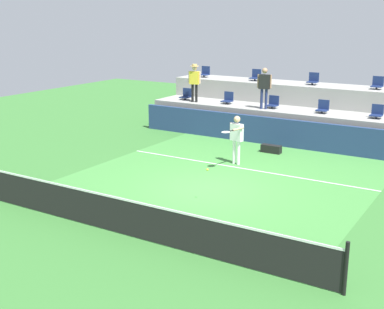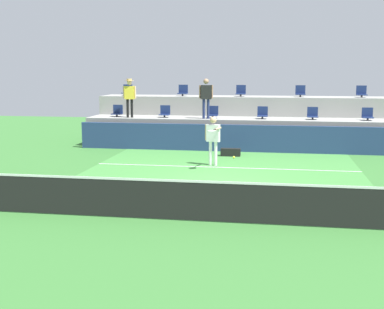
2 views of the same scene
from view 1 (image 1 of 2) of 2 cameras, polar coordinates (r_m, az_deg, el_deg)
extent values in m
plane|color=#336B2D|center=(15.62, 1.76, -3.72)|extent=(40.00, 40.00, 0.00)
cube|color=#3D7F38|center=(16.45, 3.49, -2.74)|extent=(9.00, 10.00, 0.01)
cube|color=white|center=(17.64, 5.64, -1.53)|extent=(9.00, 0.06, 0.00)
cylinder|color=black|center=(10.15, 16.50, -11.91)|extent=(0.08, 0.08, 1.07)
cube|color=black|center=(12.36, -7.55, -6.79)|extent=(10.40, 0.01, 0.87)
cube|color=white|center=(12.21, -7.62, -4.88)|extent=(10.40, 0.02, 0.05)
cube|color=navy|center=(20.71, 10.06, 2.36)|extent=(13.00, 0.16, 1.10)
cube|color=gray|center=(21.88, 11.33, 3.18)|extent=(13.00, 1.80, 1.25)
cube|color=gray|center=(23.48, 12.93, 4.95)|extent=(13.00, 1.80, 2.10)
cylinder|color=#2D2D33|center=(23.95, -0.77, 6.13)|extent=(0.08, 0.08, 0.10)
cube|color=navy|center=(23.94, -0.77, 6.30)|extent=(0.44, 0.40, 0.04)
cube|color=navy|center=(24.06, -0.54, 6.85)|extent=(0.44, 0.04, 0.38)
cylinder|color=#2D2D33|center=(22.88, 3.84, 5.68)|extent=(0.08, 0.08, 0.10)
cube|color=navy|center=(22.87, 3.84, 5.85)|extent=(0.44, 0.40, 0.04)
cube|color=navy|center=(22.99, 4.06, 6.43)|extent=(0.44, 0.04, 0.38)
cylinder|color=#2D2D33|center=(21.99, 8.77, 5.15)|extent=(0.08, 0.08, 0.10)
cube|color=navy|center=(21.98, 8.77, 5.33)|extent=(0.44, 0.40, 0.04)
cube|color=navy|center=(22.11, 8.98, 5.93)|extent=(0.44, 0.04, 0.38)
cylinder|color=#2D2D33|center=(21.27, 14.04, 4.54)|extent=(0.08, 0.08, 0.10)
cube|color=navy|center=(21.26, 14.05, 4.72)|extent=(0.44, 0.40, 0.04)
cube|color=navy|center=(21.40, 14.24, 5.35)|extent=(0.44, 0.04, 0.38)
cylinder|color=#2D2D33|center=(20.76, 19.51, 3.87)|extent=(0.08, 0.08, 0.10)
cube|color=navy|center=(20.75, 19.53, 4.06)|extent=(0.44, 0.40, 0.04)
cube|color=navy|center=(20.89, 19.68, 4.70)|extent=(0.44, 0.04, 0.38)
cylinder|color=#2D2D33|center=(25.39, 1.31, 8.58)|extent=(0.08, 0.08, 0.10)
cube|color=navy|center=(25.38, 1.32, 8.73)|extent=(0.44, 0.40, 0.04)
cube|color=navy|center=(25.51, 1.52, 9.24)|extent=(0.44, 0.04, 0.38)
cylinder|color=#2D2D33|center=(24.15, 6.90, 8.14)|extent=(0.08, 0.08, 0.10)
cube|color=navy|center=(24.14, 6.90, 8.30)|extent=(0.44, 0.40, 0.04)
cube|color=navy|center=(24.28, 7.10, 8.83)|extent=(0.44, 0.04, 0.38)
cylinder|color=#2D2D33|center=(23.16, 13.04, 7.57)|extent=(0.08, 0.08, 0.10)
cube|color=navy|center=(23.15, 13.05, 7.74)|extent=(0.44, 0.40, 0.04)
cube|color=navy|center=(23.30, 13.23, 8.29)|extent=(0.44, 0.04, 0.38)
cylinder|color=#2D2D33|center=(22.46, 19.57, 6.86)|extent=(0.08, 0.08, 0.10)
cube|color=navy|center=(22.45, 19.58, 7.04)|extent=(0.44, 0.40, 0.04)
cube|color=navy|center=(22.60, 19.73, 7.61)|extent=(0.44, 0.04, 0.38)
cylinder|color=white|center=(18.10, 4.64, 0.28)|extent=(0.13, 0.13, 0.84)
cylinder|color=white|center=(17.99, 5.12, 0.17)|extent=(0.13, 0.13, 0.84)
cube|color=white|center=(17.87, 4.93, 2.44)|extent=(0.48, 0.27, 0.59)
sphere|color=tan|center=(17.78, 4.96, 3.87)|extent=(0.27, 0.27, 0.23)
cylinder|color=tan|center=(18.03, 4.28, 2.62)|extent=(0.08, 0.08, 0.56)
cylinder|color=tan|center=(17.47, 5.07, 2.80)|extent=(0.18, 0.53, 0.07)
cylinder|color=black|center=(17.19, 4.31, 2.62)|extent=(0.09, 0.26, 0.04)
ellipsoid|color=silver|center=(16.98, 3.71, 2.47)|extent=(0.32, 0.37, 0.03)
cylinder|color=black|center=(23.32, 0.06, 6.76)|extent=(0.13, 0.13, 0.80)
cylinder|color=black|center=(23.25, 0.48, 6.73)|extent=(0.13, 0.13, 0.80)
cube|color=yellow|center=(23.20, 0.27, 8.41)|extent=(0.46, 0.25, 0.56)
sphere|color=beige|center=(23.15, 0.27, 9.47)|extent=(0.25, 0.25, 0.22)
cylinder|color=beige|center=(23.28, -0.31, 8.47)|extent=(0.08, 0.08, 0.53)
cylinder|color=beige|center=(23.11, 0.86, 8.42)|extent=(0.08, 0.08, 0.53)
cylinder|color=tan|center=(23.14, 0.27, 9.66)|extent=(0.45, 0.45, 0.01)
cylinder|color=tan|center=(23.14, 0.28, 9.77)|extent=(0.26, 0.26, 0.09)
cylinder|color=navy|center=(21.77, 7.63, 6.07)|extent=(0.13, 0.13, 0.83)
cylinder|color=navy|center=(21.74, 8.12, 6.03)|extent=(0.13, 0.13, 0.83)
cube|color=black|center=(21.66, 7.94, 7.91)|extent=(0.48, 0.27, 0.59)
sphere|color=#A87A5B|center=(21.61, 7.99, 9.09)|extent=(0.27, 0.27, 0.23)
cylinder|color=#A87A5B|center=(21.71, 7.27, 7.99)|extent=(0.08, 0.08, 0.55)
cylinder|color=#A87A5B|center=(21.60, 8.63, 7.91)|extent=(0.08, 0.08, 0.55)
sphere|color=#CCE033|center=(14.16, 1.70, -1.67)|extent=(0.07, 0.07, 0.07)
cube|color=black|center=(19.77, 8.67, 0.62)|extent=(0.76, 0.28, 0.30)
camera|label=2|loc=(6.17, -73.47, -12.85)|focal=48.06mm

